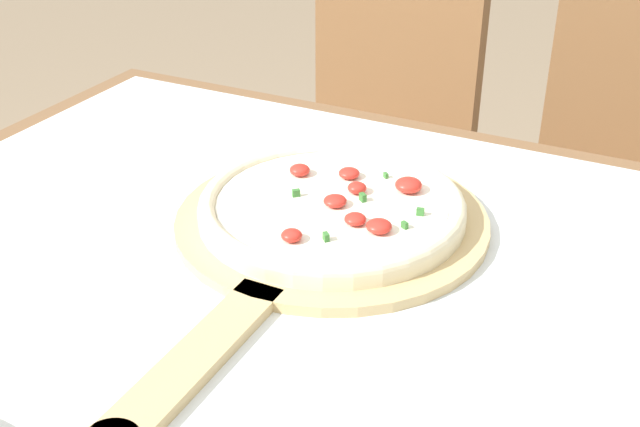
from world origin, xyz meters
name	(u,v)px	position (x,y,z in m)	size (l,w,h in m)	color
dining_table	(289,383)	(0.00, 0.00, 0.64)	(1.15, 0.97, 0.76)	brown
towel_cloth	(286,293)	(0.00, 0.00, 0.76)	(1.07, 0.89, 0.00)	silver
pizza_peel	(321,231)	(-0.02, 0.11, 0.77)	(0.36, 0.59, 0.01)	tan
pizza	(332,206)	(-0.02, 0.14, 0.79)	(0.30, 0.30, 0.03)	beige
chair_left	(373,148)	(-0.27, 0.87, 0.51)	(0.44, 0.44, 0.88)	brown
chair_right	(631,200)	(0.26, 0.87, 0.51)	(0.43, 0.43, 0.88)	brown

